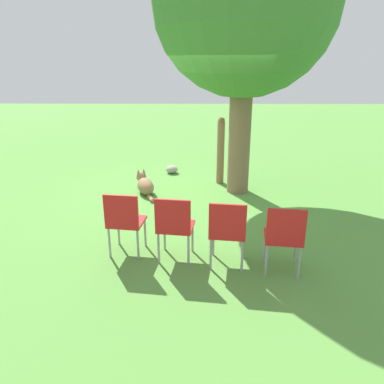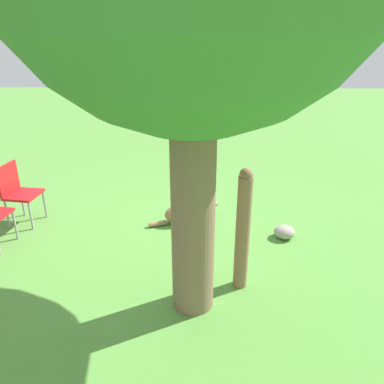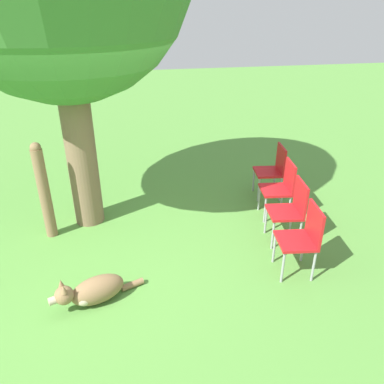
% 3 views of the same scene
% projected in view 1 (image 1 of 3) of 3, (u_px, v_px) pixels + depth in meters
% --- Properties ---
extents(ground_plane, '(30.00, 30.00, 0.00)m').
position_uv_depth(ground_plane, '(190.00, 195.00, 7.11)').
color(ground_plane, '#56933D').
extents(oak_tree, '(3.15, 3.15, 4.92)m').
position_uv_depth(oak_tree, '(245.00, 3.00, 6.22)').
color(oak_tree, '#7A6047').
rests_on(oak_tree, ground_plane).
extents(dog, '(1.00, 0.49, 0.40)m').
position_uv_depth(dog, '(145.00, 185.00, 7.20)').
color(dog, olive).
rests_on(dog, ground_plane).
extents(fence_post, '(0.15, 0.15, 1.36)m').
position_uv_depth(fence_post, '(221.00, 150.00, 7.59)').
color(fence_post, '#846647').
rests_on(fence_post, ground_plane).
extents(red_chair_0, '(0.47, 0.49, 0.88)m').
position_uv_depth(red_chair_0, '(125.00, 219.00, 4.80)').
color(red_chair_0, red).
rests_on(red_chair_0, ground_plane).
extents(red_chair_1, '(0.47, 0.49, 0.88)m').
position_uv_depth(red_chair_1, '(175.00, 224.00, 4.66)').
color(red_chair_1, red).
rests_on(red_chair_1, ground_plane).
extents(red_chair_2, '(0.47, 0.49, 0.88)m').
position_uv_depth(red_chair_2, '(228.00, 229.00, 4.52)').
color(red_chair_2, red).
rests_on(red_chair_2, ground_plane).
extents(red_chair_3, '(0.47, 0.49, 0.88)m').
position_uv_depth(red_chair_3, '(284.00, 235.00, 4.38)').
color(red_chair_3, red).
rests_on(red_chair_3, ground_plane).
extents(garden_rock, '(0.28, 0.26, 0.17)m').
position_uv_depth(garden_rock, '(172.00, 169.00, 8.46)').
color(garden_rock, gray).
rests_on(garden_rock, ground_plane).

